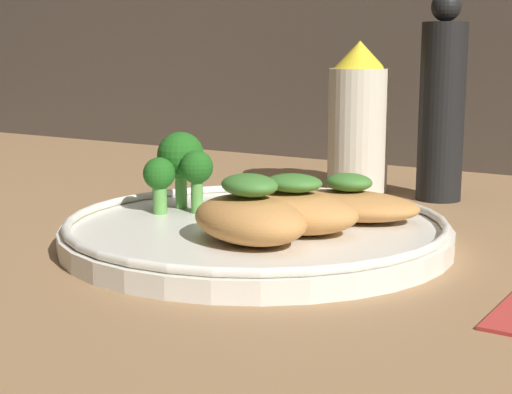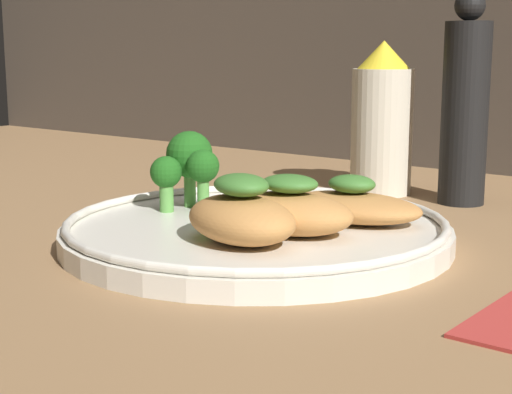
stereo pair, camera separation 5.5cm
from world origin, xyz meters
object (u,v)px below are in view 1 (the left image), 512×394
object	(u,v)px
sauce_bottle	(358,120)
pepper_grinder	(442,106)
plate	(256,230)
broccoli_bunch	(180,164)

from	to	relation	value
sauce_bottle	pepper_grinder	world-z (taller)	pepper_grinder
plate	pepper_grinder	size ratio (longest dim) A/B	1.47
broccoli_bunch	plate	bearing A→B (deg)	-8.94
plate	broccoli_bunch	size ratio (longest dim) A/B	4.60
broccoli_bunch	pepper_grinder	distance (cm)	25.56
sauce_bottle	broccoli_bunch	bearing A→B (deg)	-101.57
pepper_grinder	broccoli_bunch	bearing A→B (deg)	-120.11
plate	sauce_bottle	distance (cm)	24.06
plate	pepper_grinder	bearing A→B (deg)	77.75
sauce_bottle	plate	bearing A→B (deg)	-82.12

